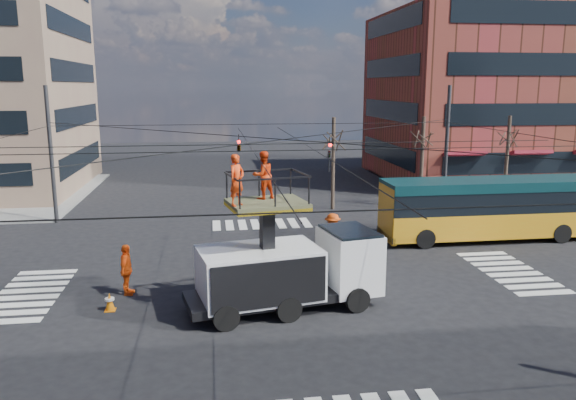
# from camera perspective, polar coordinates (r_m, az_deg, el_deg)

# --- Properties ---
(ground) EXTENTS (120.00, 120.00, 0.00)m
(ground) POSITION_cam_1_polar(r_m,az_deg,el_deg) (23.43, -0.47, -8.34)
(ground) COLOR black
(ground) RESTS_ON ground
(sidewalk_ne) EXTENTS (18.00, 18.00, 0.12)m
(sidewalk_ne) POSITION_cam_1_polar(r_m,az_deg,el_deg) (49.66, 20.97, 1.61)
(sidewalk_ne) COLOR slate
(sidewalk_ne) RESTS_ON ground
(crosswalks) EXTENTS (22.40, 22.40, 0.02)m
(crosswalks) POSITION_cam_1_polar(r_m,az_deg,el_deg) (23.43, -0.47, -8.32)
(crosswalks) COLOR silver
(crosswalks) RESTS_ON ground
(building_ne) EXTENTS (20.06, 16.06, 14.00)m
(building_ne) POSITION_cam_1_polar(r_m,az_deg,el_deg) (52.11, 20.90, 9.74)
(building_ne) COLOR brown
(building_ne) RESTS_ON ground
(overhead_network) EXTENTS (24.24, 24.24, 8.00)m
(overhead_network) POSITION_cam_1_polar(r_m,az_deg,el_deg) (22.73, -0.80, 2.22)
(overhead_network) COLOR #2D2D30
(overhead_network) RESTS_ON ground
(tree_a) EXTENTS (2.00, 2.00, 6.00)m
(tree_a) POSITION_cam_1_polar(r_m,az_deg,el_deg) (36.36, 4.65, 6.23)
(tree_a) COLOR #382B21
(tree_a) RESTS_ON ground
(tree_b) EXTENTS (2.00, 2.00, 6.00)m
(tree_b) POSITION_cam_1_polar(r_m,az_deg,el_deg) (38.10, 13.55, 6.19)
(tree_b) COLOR #382B21
(tree_b) RESTS_ON ground
(tree_c) EXTENTS (2.00, 2.00, 6.00)m
(tree_c) POSITION_cam_1_polar(r_m,az_deg,el_deg) (40.66, 21.50, 6.03)
(tree_c) COLOR #382B21
(tree_c) RESTS_ON ground
(utility_truck) EXTENTS (7.31, 3.70, 5.76)m
(utility_truck) POSITION_cam_1_polar(r_m,az_deg,el_deg) (20.26, 0.07, -5.72)
(utility_truck) COLOR black
(utility_truck) RESTS_ON ground
(city_bus) EXTENTS (11.38, 2.70, 3.20)m
(city_bus) POSITION_cam_1_polar(r_m,az_deg,el_deg) (31.20, 19.82, -0.70)
(city_bus) COLOR orange
(city_bus) RESTS_ON ground
(traffic_cone) EXTENTS (0.36, 0.36, 0.67)m
(traffic_cone) POSITION_cam_1_polar(r_m,az_deg,el_deg) (21.52, -17.66, -9.81)
(traffic_cone) COLOR orange
(traffic_cone) RESTS_ON ground
(worker_ground) EXTENTS (0.62, 1.22, 2.00)m
(worker_ground) POSITION_cam_1_polar(r_m,az_deg,el_deg) (22.67, -16.09, -6.83)
(worker_ground) COLOR #E84E0E
(worker_ground) RESTS_ON ground
(flagger) EXTENTS (1.47, 1.50, 2.07)m
(flagger) POSITION_cam_1_polar(r_m,az_deg,el_deg) (26.72, 4.54, -3.54)
(flagger) COLOR #CF410D
(flagger) RESTS_ON ground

